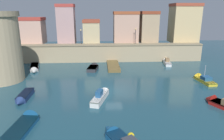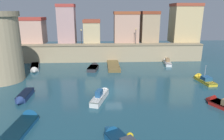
% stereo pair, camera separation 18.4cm
% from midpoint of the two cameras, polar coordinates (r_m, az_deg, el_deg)
% --- Properties ---
extents(ground_plane, '(105.16, 105.16, 0.00)m').
position_cam_midpoint_polar(ground_plane, '(30.46, 0.33, -5.75)').
color(ground_plane, '#1E4756').
extents(quay_wall, '(43.39, 2.75, 4.03)m').
position_cam_midpoint_polar(quay_wall, '(47.92, -1.03, 4.87)').
color(quay_wall, tan).
rests_on(quay_wall, ground).
extents(old_town_backdrop, '(43.36, 6.21, 9.39)m').
position_cam_midpoint_polar(old_town_backdrop, '(50.84, 2.15, 12.01)').
color(old_town_backdrop, '#D2A48F').
rests_on(old_town_backdrop, ground).
extents(pier_dock, '(2.42, 8.47, 0.70)m').
position_cam_midpoint_polar(pier_dock, '(43.03, 0.22, 1.17)').
color(pier_dock, brown).
rests_on(pier_dock, ground).
extents(quay_lamp_0, '(0.32, 0.32, 3.36)m').
position_cam_midpoint_polar(quay_lamp_0, '(47.47, -8.77, 9.77)').
color(quay_lamp_0, black).
rests_on(quay_lamp_0, quay_wall).
extents(quay_lamp_1, '(0.32, 0.32, 3.54)m').
position_cam_midpoint_polar(quay_lamp_1, '(47.90, 6.44, 10.03)').
color(quay_lamp_1, black).
rests_on(quay_lamp_1, quay_wall).
extents(moored_boat_0, '(3.31, 7.34, 1.40)m').
position_cam_midpoint_polar(moored_boat_0, '(43.88, -20.95, 0.49)').
color(moored_boat_0, silver).
rests_on(moored_boat_0, ground).
extents(moored_boat_1, '(3.79, 5.20, 1.83)m').
position_cam_midpoint_polar(moored_boat_1, '(28.92, 27.91, -8.16)').
color(moored_boat_1, red).
rests_on(moored_boat_1, ground).
extents(moored_boat_2, '(1.31, 4.90, 1.20)m').
position_cam_midpoint_polar(moored_boat_2, '(29.72, -23.61, -6.93)').
color(moored_boat_2, navy).
rests_on(moored_boat_2, ground).
extents(moored_boat_3, '(2.44, 4.66, 1.64)m').
position_cam_midpoint_polar(moored_boat_3, '(41.54, -5.29, 0.72)').
color(moored_boat_3, '#333338').
rests_on(moored_boat_3, ground).
extents(moored_boat_4, '(2.06, 6.00, 1.58)m').
position_cam_midpoint_polar(moored_boat_4, '(47.40, 14.87, 2.27)').
color(moored_boat_4, white).
rests_on(moored_boat_4, ground).
extents(moored_boat_5, '(2.90, 6.27, 1.69)m').
position_cam_midpoint_polar(moored_boat_5, '(27.74, -3.14, -6.98)').
color(moored_boat_5, white).
rests_on(moored_boat_5, ground).
extents(moored_boat_6, '(2.07, 5.65, 3.35)m').
position_cam_midpoint_polar(moored_boat_6, '(37.80, 23.66, -2.22)').
color(moored_boat_6, gold).
rests_on(moored_boat_6, ground).
extents(moored_boat_7, '(2.45, 5.91, 1.78)m').
position_cam_midpoint_polar(moored_boat_7, '(23.65, -22.88, -13.15)').
color(moored_boat_7, '#195689').
rests_on(moored_boat_7, ground).
extents(mooring_buoy_0, '(0.66, 0.66, 0.66)m').
position_cam_midpoint_polar(mooring_buoy_0, '(20.31, 5.03, -17.85)').
color(mooring_buoy_0, yellow).
rests_on(mooring_buoy_0, ground).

